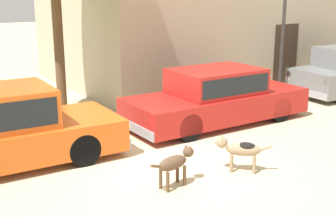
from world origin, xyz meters
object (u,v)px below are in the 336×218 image
stray_dog_spotted (175,162)px  street_lamp (285,8)px  stray_dog_tan (240,149)px  parked_sedan_second (217,96)px

stray_dog_spotted → street_lamp: street_lamp is taller
stray_dog_spotted → stray_dog_tan: 1.33m
parked_sedan_second → street_lamp: (3.30, 0.96, 2.01)m
parked_sedan_second → stray_dog_spotted: parked_sedan_second is taller
parked_sedan_second → stray_dog_spotted: bearing=-138.8°
stray_dog_spotted → stray_dog_tan: (1.32, -0.13, 0.01)m
parked_sedan_second → stray_dog_tan: bearing=-120.8°
stray_dog_tan → parked_sedan_second: bearing=-77.9°
parked_sedan_second → stray_dog_tan: size_ratio=5.99×
stray_dog_tan → stray_dog_spotted: bearing=38.8°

